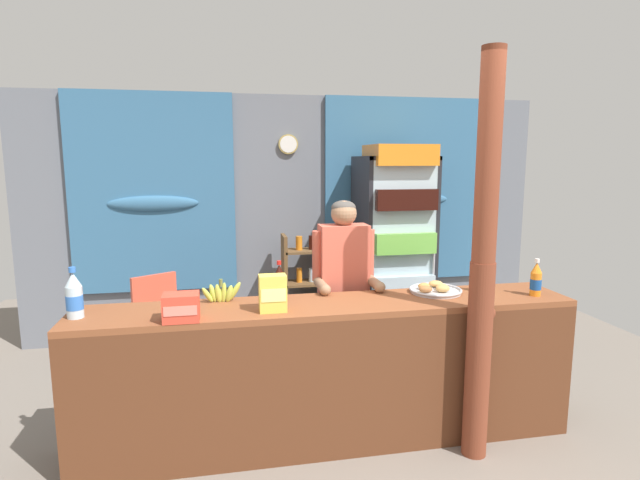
% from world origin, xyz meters
% --- Properties ---
extents(ground_plane, '(7.33, 7.33, 0.00)m').
position_xyz_m(ground_plane, '(0.00, 1.08, 0.00)').
color(ground_plane, slate).
extents(back_wall_curtained, '(5.49, 0.22, 2.55)m').
position_xyz_m(back_wall_curtained, '(0.00, 2.74, 1.32)').
color(back_wall_curtained, slate).
rests_on(back_wall_curtained, ground).
extents(stall_counter, '(3.26, 0.53, 0.96)m').
position_xyz_m(stall_counter, '(-0.05, 0.38, 0.59)').
color(stall_counter, brown).
rests_on(stall_counter, ground).
extents(timber_post, '(0.18, 0.16, 2.53)m').
position_xyz_m(timber_post, '(0.83, 0.14, 1.21)').
color(timber_post, brown).
rests_on(timber_post, ground).
extents(drink_fridge, '(0.72, 0.76, 2.03)m').
position_xyz_m(drink_fridge, '(0.99, 2.20, 1.11)').
color(drink_fridge, '#232328').
rests_on(drink_fridge, ground).
extents(bottle_shelf_rack, '(0.48, 0.28, 1.13)m').
position_xyz_m(bottle_shelf_rack, '(0.11, 2.41, 0.60)').
color(bottle_shelf_rack, brown).
rests_on(bottle_shelf_rack, ground).
extents(plastic_lawn_chair, '(0.60, 0.60, 0.86)m').
position_xyz_m(plastic_lawn_chair, '(-1.28, 1.92, 0.49)').
color(plastic_lawn_chair, '#E5563D').
rests_on(plastic_lawn_chair, ground).
extents(shopkeeper, '(0.47, 0.42, 1.59)m').
position_xyz_m(shopkeeper, '(0.15, 0.95, 1.00)').
color(shopkeeper, '#28282D').
rests_on(shopkeeper, ground).
extents(soda_bottle_water, '(0.10, 0.10, 0.31)m').
position_xyz_m(soda_bottle_water, '(-1.60, 0.48, 1.09)').
color(soda_bottle_water, silver).
rests_on(soda_bottle_water, stall_counter).
extents(soda_bottle_orange_soda, '(0.08, 0.08, 0.26)m').
position_xyz_m(soda_bottle_orange_soda, '(1.38, 0.40, 1.07)').
color(soda_bottle_orange_soda, orange).
rests_on(soda_bottle_orange_soda, stall_counter).
extents(soda_bottle_lime_soda, '(0.07, 0.07, 0.21)m').
position_xyz_m(soda_bottle_lime_soda, '(1.07, 0.57, 1.05)').
color(soda_bottle_lime_soda, '#75C64C').
rests_on(soda_bottle_lime_soda, stall_counter).
extents(soda_bottle_cola, '(0.07, 0.07, 0.26)m').
position_xyz_m(soda_bottle_cola, '(-0.36, 0.68, 1.07)').
color(soda_bottle_cola, black).
rests_on(soda_bottle_cola, stall_counter).
extents(snack_box_instant_noodle, '(0.17, 0.11, 0.23)m').
position_xyz_m(snack_box_instant_noodle, '(-0.44, 0.38, 1.07)').
color(snack_box_instant_noodle, '#EAD14C').
rests_on(snack_box_instant_noodle, stall_counter).
extents(snack_box_crackers, '(0.21, 0.16, 0.16)m').
position_xyz_m(snack_box_crackers, '(-0.98, 0.31, 1.04)').
color(snack_box_crackers, '#E5422D').
rests_on(snack_box_crackers, stall_counter).
extents(pastry_tray, '(0.37, 0.37, 0.07)m').
position_xyz_m(pastry_tray, '(0.74, 0.61, 0.98)').
color(pastry_tray, '#BCBCC1').
rests_on(pastry_tray, stall_counter).
extents(banana_bunch, '(0.28, 0.06, 0.16)m').
position_xyz_m(banana_bunch, '(-0.74, 0.66, 1.02)').
color(banana_bunch, '#B7C647').
rests_on(banana_bunch, stall_counter).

